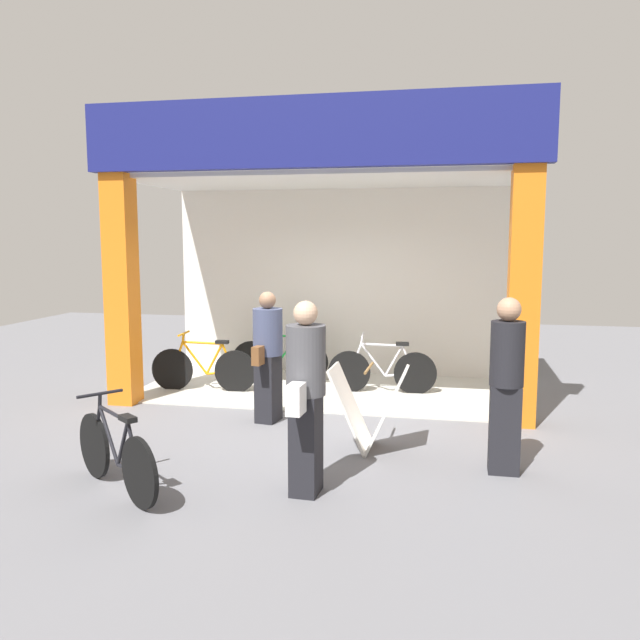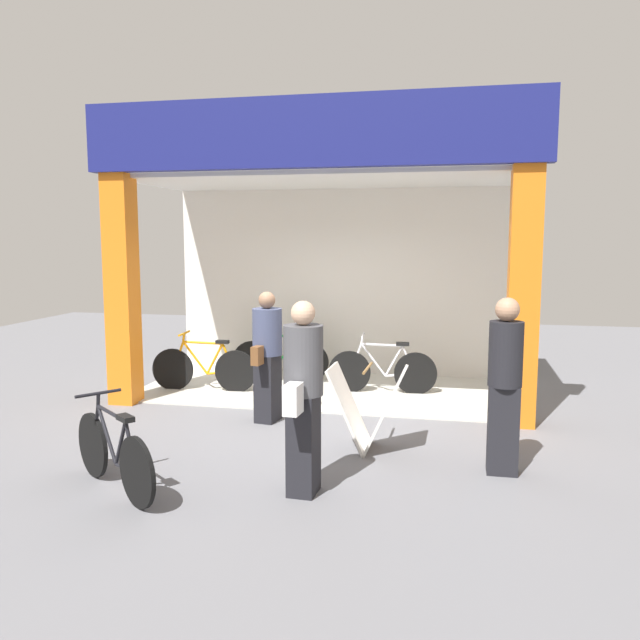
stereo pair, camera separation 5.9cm
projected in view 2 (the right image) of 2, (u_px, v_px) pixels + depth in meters
ground_plane at (310, 413)px, 8.49m from camera, size 19.24×19.24×0.00m
shop_facade at (330, 248)px, 9.50m from camera, size 5.82×2.88×3.99m
bicycle_inside_0 at (383, 370)px, 9.48m from camera, size 1.59×0.44×0.88m
bicycle_inside_1 at (204, 368)px, 9.63m from camera, size 1.61×0.44×0.89m
bicycle_inside_2 at (280, 359)px, 10.39m from camera, size 1.58×0.43×0.87m
bicycle_parked_0 at (114, 454)px, 5.84m from camera, size 1.29×0.99×0.87m
sandwich_board_sign at (367, 408)px, 6.97m from camera, size 0.83×0.57×0.92m
pedestrian_0 at (505, 384)px, 6.22m from camera, size 0.33×0.33×1.73m
pedestrian_1 at (267, 355)px, 8.01m from camera, size 0.42×0.58×1.63m
pedestrian_2 at (303, 395)px, 5.71m from camera, size 0.37×0.60×1.75m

